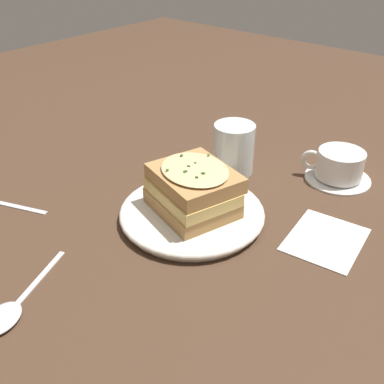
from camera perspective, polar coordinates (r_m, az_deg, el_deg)
The scene contains 7 objects.
ground_plane at distance 0.70m, azimuth -0.08°, elevation -5.12°, with size 2.40×2.40×0.00m, color #473021.
dinner_plate at distance 0.73m, azimuth -0.00°, elevation -2.67°, with size 0.23×0.23×0.02m.
sandwich at distance 0.70m, azimuth 0.14°, elevation 0.38°, with size 0.15×0.16×0.08m.
teacup_with_saucer at distance 0.87m, azimuth 18.15°, elevation 3.08°, with size 0.12×0.13×0.06m.
water_glass at distance 0.85m, azimuth 5.32°, elevation 5.52°, with size 0.08×0.08×0.09m, color silver.
spoon at distance 0.61m, azimuth -22.49°, elevation -14.04°, with size 0.16×0.09×0.01m.
napkin at distance 0.71m, azimuth 16.59°, elevation -5.75°, with size 0.13×0.10×0.00m, color white.
Camera 1 is at (0.43, 0.36, 0.42)m, focal length 42.00 mm.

